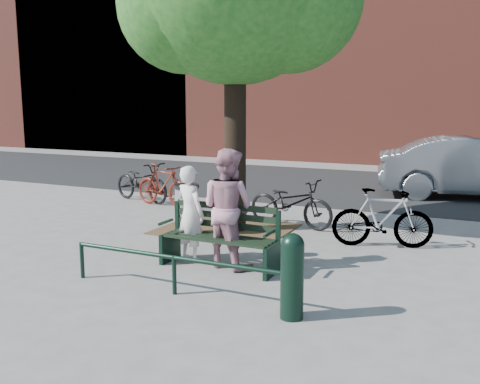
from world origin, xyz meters
The scene contains 15 objects.
ground centered at (0.00, 0.00, 0.00)m, with size 90.00×90.00×0.00m, color gray.
dirt_pit centered at (-1.00, 2.20, 0.01)m, with size 2.40×2.00×0.02m, color brown.
road centered at (0.00, 8.50, 0.01)m, with size 40.00×7.00×0.01m, color black.
townhouse_row centered at (0.17, 16.00, 6.25)m, with size 45.00×4.00×14.00m.
park_bench centered at (0.00, 0.08, 0.48)m, with size 1.74×0.54×0.97m.
guard_railing centered at (0.00, -1.20, 0.40)m, with size 3.06×0.06×0.51m.
person_left centered at (-0.56, 0.15, 0.73)m, with size 0.54×0.35×1.47m, color silver.
person_right centered at (0.07, 0.15, 0.88)m, with size 0.85×0.66×1.75m, color #B87E8C.
bollard centered at (1.60, -1.28, 0.53)m, with size 0.26×0.26×0.98m.
litter_bin centered at (-1.44, 1.50, 0.47)m, with size 0.46×0.46×0.94m.
bicycle_a centered at (-4.19, 3.92, 0.48)m, with size 0.64×1.84×0.97m, color black.
bicycle_b centered at (-3.38, 3.63, 0.50)m, with size 0.47×1.65×0.99m, color #5A170C.
bicycle_c centered at (0.04, 2.95, 0.47)m, with size 0.63×1.80×0.94m, color black.
bicycle_d centered at (1.93, 2.20, 0.50)m, with size 0.47×1.65×0.99m, color gray.
parked_car centered at (3.13, 7.88, 0.77)m, with size 1.64×4.69×1.55m, color slate.
Camera 1 is at (3.53, -6.68, 2.41)m, focal length 40.00 mm.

